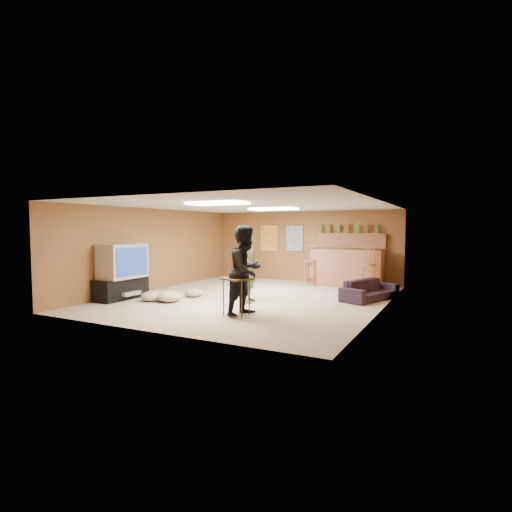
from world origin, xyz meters
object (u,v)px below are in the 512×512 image
at_px(sofa, 370,290).
at_px(tray_table, 236,297).
at_px(person_black, 246,270).
at_px(tv_body, 123,261).
at_px(bar_counter, 347,267).
at_px(person_olive, 249,267).

bearing_deg(sofa, tray_table, 166.19).
bearing_deg(tray_table, person_black, 32.32).
distance_m(tv_body, tray_table, 3.30).
distance_m(tv_body, person_black, 3.40).
bearing_deg(tv_body, sofa, 26.31).
xyz_separation_m(tv_body, sofa, (5.19, 2.57, -0.66)).
distance_m(bar_counter, person_olive, 3.68).
height_order(person_black, sofa, person_black).
height_order(bar_counter, tray_table, bar_counter).
bearing_deg(bar_counter, person_olive, -111.19).
relative_size(bar_counter, tray_table, 2.80).
bearing_deg(sofa, person_black, 167.45).
height_order(person_olive, sofa, person_olive).
bearing_deg(person_black, person_olive, 36.08).
relative_size(person_olive, person_black, 0.93).
bearing_deg(tv_body, tray_table, -4.72).
distance_m(tv_body, person_olive, 3.00).
xyz_separation_m(tv_body, person_black, (3.40, -0.17, -0.04)).
bearing_deg(bar_counter, person_black, -99.24).
relative_size(tv_body, sofa, 0.68).
xyz_separation_m(bar_counter, tray_table, (-0.91, -4.72, -0.19)).
bearing_deg(tray_table, bar_counter, 79.12).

